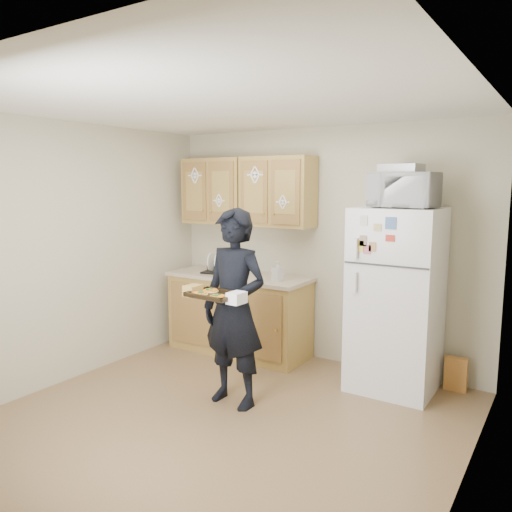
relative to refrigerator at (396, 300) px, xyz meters
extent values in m
plane|color=brown|center=(-0.95, -1.43, -0.85)|extent=(3.60, 3.60, 0.00)
plane|color=white|center=(-0.95, -1.43, 1.65)|extent=(3.60, 3.60, 0.00)
cube|color=#BAB296|center=(-0.95, 0.37, 0.40)|extent=(3.60, 0.04, 2.50)
cube|color=#BAB296|center=(-2.75, -1.43, 0.40)|extent=(0.04, 3.60, 2.50)
cube|color=#BAB296|center=(0.85, -1.43, 0.40)|extent=(0.04, 3.60, 2.50)
cube|color=white|center=(0.00, 0.00, 0.00)|extent=(0.75, 0.70, 1.70)
cube|color=olive|center=(-1.80, 0.05, -0.42)|extent=(1.60, 0.60, 0.86)
cube|color=#C6AE98|center=(-1.80, 0.05, 0.03)|extent=(1.64, 0.64, 0.04)
cube|color=olive|center=(-2.20, 0.18, 0.98)|extent=(0.80, 0.33, 0.75)
cube|color=olive|center=(-1.38, 0.18, 0.98)|extent=(0.80, 0.33, 0.75)
cube|color=gold|center=(0.52, 0.24, -0.69)|extent=(0.20, 0.07, 0.32)
imported|color=black|center=(-1.07, -1.08, 0.01)|extent=(0.64, 0.44, 1.71)
cube|color=black|center=(-1.05, -1.38, 0.18)|extent=(0.41, 0.31, 0.04)
cylinder|color=orange|center=(-1.15, -1.44, 0.19)|extent=(0.13, 0.13, 0.02)
cylinder|color=orange|center=(-0.96, -1.45, 0.19)|extent=(0.13, 0.13, 0.02)
cylinder|color=orange|center=(-1.14, -1.31, 0.19)|extent=(0.13, 0.13, 0.02)
imported|color=white|center=(0.04, -0.05, 1.01)|extent=(0.58, 0.41, 0.31)
cube|color=#B2B2B9|center=(0.01, -0.02, 1.20)|extent=(0.37, 0.28, 0.07)
cube|color=black|center=(-2.04, 0.03, 0.13)|extent=(0.43, 0.35, 0.15)
imported|color=silver|center=(-1.97, 0.03, 0.10)|extent=(0.27, 0.27, 0.05)
imported|color=white|center=(-1.25, -0.03, 0.16)|extent=(0.11, 0.11, 0.21)
camera|label=1|loc=(1.34, -4.48, 1.06)|focal=35.00mm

